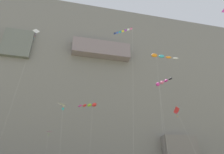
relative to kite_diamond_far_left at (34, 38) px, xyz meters
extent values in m
cube|color=slate|center=(16.81, 27.55, -0.82)|extent=(180.00, 24.63, 60.88)
cube|color=slate|center=(-7.61, 15.28, 8.92)|extent=(8.09, 2.35, 9.38)
cube|color=gray|center=(16.81, 14.60, 9.84)|extent=(17.75, 4.31, 5.21)
cube|color=slate|center=(38.31, 14.30, -19.42)|extent=(9.02, 4.10, 7.59)
cube|color=white|center=(0.10, 0.20, 2.27)|extent=(1.67, 0.46, 1.62)
cylinder|color=black|center=(0.10, 0.20, 2.27)|extent=(0.10, 0.49, 1.30)
cube|color=black|center=(0.11, 0.20, 1.65)|extent=(0.20, 0.06, 0.10)
cube|color=purple|center=(0.12, 0.20, 1.31)|extent=(0.19, 0.08, 0.10)
cube|color=black|center=(0.13, 0.20, 0.96)|extent=(0.20, 0.06, 0.10)
cube|color=red|center=(0.06, 0.20, 0.62)|extent=(0.20, 0.05, 0.10)
cube|color=#38B2D1|center=(0.07, 0.20, 0.27)|extent=(0.19, 0.08, 0.10)
cylinder|color=silver|center=(-0.67, -1.28, -14.54)|extent=(1.56, 2.97, 33.21)
pyramid|color=#CC3399|center=(5.19, 7.96, -17.99)|extent=(1.35, 1.02, 0.20)
cube|color=#8CCC33|center=(5.26, 8.36, -18.09)|extent=(0.10, 0.35, 0.38)
pyramid|color=white|center=(8.40, -3.06, -16.16)|extent=(1.71, 1.89, 0.17)
cube|color=teal|center=(7.95, -2.79, -16.34)|extent=(0.38, 0.25, 0.46)
cylinder|color=silver|center=(8.32, -5.22, -23.74)|extent=(0.76, 4.87, 14.80)
ellipsoid|color=red|center=(14.01, 2.88, -12.85)|extent=(1.39, 1.39, 0.94)
ellipsoid|color=#8CCC33|center=(13.09, 3.80, -12.66)|extent=(1.27, 1.27, 0.79)
ellipsoid|color=red|center=(12.17, 4.73, -12.46)|extent=(1.15, 1.16, 0.65)
ellipsoid|color=#CC3399|center=(11.25, 5.65, -12.27)|extent=(1.04, 1.04, 0.51)
cylinder|color=silver|center=(13.37, 1.28, -22.07)|extent=(0.76, 3.77, 18.15)
ellipsoid|color=#CC3399|center=(26.10, -2.84, -9.64)|extent=(1.11, 1.13, 0.82)
ellipsoid|color=pink|center=(26.56, -3.75, -9.65)|extent=(0.98, 1.06, 0.67)
ellipsoid|color=#CC3399|center=(27.03, -4.67, -9.66)|extent=(0.84, 0.99, 0.52)
ellipsoid|color=black|center=(27.49, -5.58, -9.67)|extent=(0.71, 0.92, 0.37)
cylinder|color=silver|center=(25.85, -3.93, -20.49)|extent=(0.78, 1.65, 21.30)
ellipsoid|color=orange|center=(24.38, -6.33, -5.14)|extent=(1.28, 0.81, 0.80)
ellipsoid|color=#38B2D1|center=(25.84, -6.41, -5.21)|extent=(1.27, 0.67, 0.67)
ellipsoid|color=orange|center=(27.30, -6.48, -5.28)|extent=(1.25, 0.53, 0.53)
ellipsoid|color=white|center=(28.77, -6.55, -5.35)|extent=(1.24, 0.40, 0.39)
cylinder|color=silver|center=(23.35, -8.46, -18.24)|extent=(2.95, 4.22, 25.80)
cube|color=red|center=(31.08, 0.17, -13.76)|extent=(0.72, 1.55, 1.65)
cylinder|color=black|center=(31.08, 0.17, -13.76)|extent=(0.34, 0.27, 1.34)
cube|color=blue|center=(31.06, 0.17, -14.38)|extent=(0.16, 0.15, 0.10)
cube|color=green|center=(31.05, 0.17, -14.73)|extent=(0.16, 0.14, 0.10)
cube|color=orange|center=(31.06, 0.17, -15.08)|extent=(0.16, 0.15, 0.10)
cylinder|color=silver|center=(32.26, -2.09, -22.55)|extent=(2.37, 4.53, 17.18)
cylinder|color=black|center=(17.99, -6.60, -0.03)|extent=(3.39, 2.47, 0.02)
cube|color=pink|center=(19.44, -7.65, -0.30)|extent=(0.40, 0.32, 0.49)
cube|color=white|center=(18.96, -7.30, -0.30)|extent=(0.38, 0.29, 0.49)
cube|color=purple|center=(18.48, -6.95, -0.30)|extent=(0.39, 0.30, 0.49)
cube|color=yellow|center=(17.99, -6.60, -0.30)|extent=(0.38, 0.29, 0.49)
cube|color=teal|center=(17.51, -6.25, -0.30)|extent=(0.38, 0.29, 0.49)
cube|color=blue|center=(17.03, -5.90, -0.30)|extent=(0.40, 0.32, 0.49)
cube|color=navy|center=(16.55, -5.55, -0.30)|extent=(0.40, 0.32, 0.49)
cylinder|color=silver|center=(18.74, -8.69, -15.59)|extent=(1.91, 1.74, 31.11)
camera|label=1|loc=(8.98, -37.93, -29.19)|focal=33.71mm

